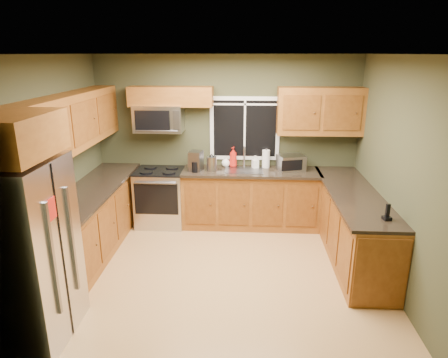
# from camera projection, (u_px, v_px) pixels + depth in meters

# --- Properties ---
(floor) EXTENTS (4.20, 4.20, 0.00)m
(floor) POSITION_uv_depth(u_px,v_px,m) (219.00, 271.00, 5.19)
(floor) COLOR #B2854E
(floor) RESTS_ON ground
(ceiling) EXTENTS (4.20, 4.20, 0.00)m
(ceiling) POSITION_uv_depth(u_px,v_px,m) (218.00, 54.00, 4.38)
(ceiling) COLOR white
(ceiling) RESTS_ON back_wall
(back_wall) EXTENTS (4.20, 0.00, 4.20)m
(back_wall) POSITION_uv_depth(u_px,v_px,m) (226.00, 140.00, 6.50)
(back_wall) COLOR #393C25
(back_wall) RESTS_ON ground
(front_wall) EXTENTS (4.20, 0.00, 4.20)m
(front_wall) POSITION_uv_depth(u_px,v_px,m) (201.00, 238.00, 3.07)
(front_wall) COLOR #393C25
(front_wall) RESTS_ON ground
(left_wall) EXTENTS (0.00, 3.60, 3.60)m
(left_wall) POSITION_uv_depth(u_px,v_px,m) (48.00, 169.00, 4.90)
(left_wall) COLOR #393C25
(left_wall) RESTS_ON ground
(right_wall) EXTENTS (0.00, 3.60, 3.60)m
(right_wall) POSITION_uv_depth(u_px,v_px,m) (397.00, 175.00, 4.67)
(right_wall) COLOR #393C25
(right_wall) RESTS_ON ground
(window) EXTENTS (1.12, 0.03, 1.02)m
(window) POSITION_uv_depth(u_px,v_px,m) (245.00, 129.00, 6.40)
(window) COLOR white
(window) RESTS_ON back_wall
(base_cabinets_left) EXTENTS (0.60, 2.65, 0.90)m
(base_cabinets_left) POSITION_uv_depth(u_px,v_px,m) (93.00, 221.00, 5.61)
(base_cabinets_left) COLOR brown
(base_cabinets_left) RESTS_ON ground
(countertop_left) EXTENTS (0.65, 2.65, 0.04)m
(countertop_left) POSITION_uv_depth(u_px,v_px,m) (92.00, 190.00, 5.46)
(countertop_left) COLOR black
(countertop_left) RESTS_ON base_cabinets_left
(base_cabinets_back) EXTENTS (2.17, 0.60, 0.90)m
(base_cabinets_back) POSITION_uv_depth(u_px,v_px,m) (251.00, 199.00, 6.46)
(base_cabinets_back) COLOR brown
(base_cabinets_back) RESTS_ON ground
(countertop_back) EXTENTS (2.17, 0.65, 0.04)m
(countertop_back) POSITION_uv_depth(u_px,v_px,m) (251.00, 172.00, 6.29)
(countertop_back) COLOR black
(countertop_back) RESTS_ON base_cabinets_back
(base_cabinets_peninsula) EXTENTS (0.60, 2.52, 0.90)m
(base_cabinets_peninsula) POSITION_uv_depth(u_px,v_px,m) (352.00, 226.00, 5.47)
(base_cabinets_peninsula) COLOR brown
(base_cabinets_peninsula) RESTS_ON ground
(countertop_peninsula) EXTENTS (0.65, 2.50, 0.04)m
(countertop_peninsula) POSITION_uv_depth(u_px,v_px,m) (353.00, 193.00, 5.34)
(countertop_peninsula) COLOR black
(countertop_peninsula) RESTS_ON base_cabinets_peninsula
(upper_cabinets_left) EXTENTS (0.33, 2.65, 0.72)m
(upper_cabinets_left) POSITION_uv_depth(u_px,v_px,m) (73.00, 121.00, 5.19)
(upper_cabinets_left) COLOR brown
(upper_cabinets_left) RESTS_ON left_wall
(upper_cabinets_back_left) EXTENTS (1.30, 0.33, 0.30)m
(upper_cabinets_back_left) POSITION_uv_depth(u_px,v_px,m) (171.00, 96.00, 6.17)
(upper_cabinets_back_left) COLOR brown
(upper_cabinets_back_left) RESTS_ON back_wall
(upper_cabinets_back_right) EXTENTS (1.30, 0.33, 0.72)m
(upper_cabinets_back_right) POSITION_uv_depth(u_px,v_px,m) (320.00, 111.00, 6.11)
(upper_cabinets_back_right) COLOR brown
(upper_cabinets_back_right) RESTS_ON back_wall
(upper_cabinet_over_fridge) EXTENTS (0.72, 0.90, 0.38)m
(upper_cabinet_over_fridge) POSITION_uv_depth(u_px,v_px,m) (6.00, 136.00, 3.44)
(upper_cabinet_over_fridge) COLOR brown
(upper_cabinet_over_fridge) RESTS_ON left_wall
(refrigerator) EXTENTS (0.74, 0.90, 1.80)m
(refrigerator) POSITION_uv_depth(u_px,v_px,m) (26.00, 253.00, 3.78)
(refrigerator) COLOR #B7B7BC
(refrigerator) RESTS_ON ground
(range) EXTENTS (0.76, 0.69, 0.94)m
(range) POSITION_uv_depth(u_px,v_px,m) (161.00, 197.00, 6.51)
(range) COLOR #B7B7BC
(range) RESTS_ON ground
(microwave) EXTENTS (0.76, 0.41, 0.42)m
(microwave) POSITION_uv_depth(u_px,v_px,m) (159.00, 118.00, 6.26)
(microwave) COLOR #B7B7BC
(microwave) RESTS_ON back_wall
(sink) EXTENTS (0.60, 0.42, 0.36)m
(sink) POSITION_uv_depth(u_px,v_px,m) (244.00, 169.00, 6.31)
(sink) COLOR slate
(sink) RESTS_ON countertop_back
(toaster_oven) EXTENTS (0.47, 0.41, 0.25)m
(toaster_oven) POSITION_uv_depth(u_px,v_px,m) (291.00, 163.00, 6.26)
(toaster_oven) COLOR #B7B7BC
(toaster_oven) RESTS_ON countertop_back
(coffee_maker) EXTENTS (0.23, 0.28, 0.31)m
(coffee_maker) POSITION_uv_depth(u_px,v_px,m) (196.00, 162.00, 6.24)
(coffee_maker) COLOR slate
(coffee_maker) RESTS_ON countertop_back
(kettle) EXTENTS (0.19, 0.19, 0.28)m
(kettle) POSITION_uv_depth(u_px,v_px,m) (212.00, 163.00, 6.24)
(kettle) COLOR #B7B7BC
(kettle) RESTS_ON countertop_back
(paper_towel_roll) EXTENTS (0.15, 0.15, 0.31)m
(paper_towel_roll) POSITION_uv_depth(u_px,v_px,m) (266.00, 159.00, 6.43)
(paper_towel_roll) COLOR white
(paper_towel_roll) RESTS_ON countertop_back
(soap_bottle_a) EXTENTS (0.16, 0.16, 0.32)m
(soap_bottle_a) POSITION_uv_depth(u_px,v_px,m) (233.00, 157.00, 6.47)
(soap_bottle_a) COLOR red
(soap_bottle_a) RESTS_ON countertop_back
(soap_bottle_b) EXTENTS (0.12, 0.12, 0.21)m
(soap_bottle_b) POSITION_uv_depth(u_px,v_px,m) (255.00, 162.00, 6.40)
(soap_bottle_b) COLOR white
(soap_bottle_b) RESTS_ON countertop_back
(soap_bottle_c) EXTENTS (0.15, 0.15, 0.17)m
(soap_bottle_c) POSITION_uv_depth(u_px,v_px,m) (226.00, 161.00, 6.49)
(soap_bottle_c) COLOR white
(soap_bottle_c) RESTS_ON countertop_back
(cordless_phone) EXTENTS (0.10, 0.10, 0.19)m
(cordless_phone) POSITION_uv_depth(u_px,v_px,m) (387.00, 215.00, 4.42)
(cordless_phone) COLOR black
(cordless_phone) RESTS_ON countertop_peninsula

